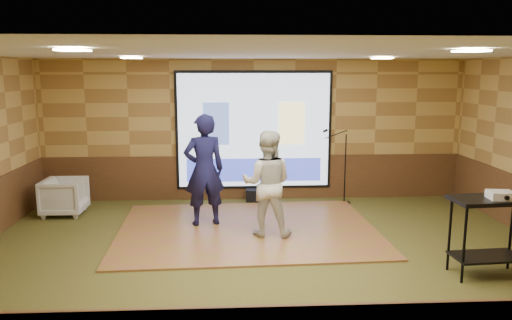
{
  "coord_description": "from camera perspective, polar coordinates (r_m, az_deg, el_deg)",
  "views": [
    {
      "loc": [
        -0.53,
        -7.09,
        2.75
      ],
      "look_at": [
        -0.09,
        0.99,
        1.3
      ],
      "focal_mm": 35.0,
      "sensor_mm": 36.0,
      "label": 1
    }
  ],
  "objects": [
    {
      "name": "ground",
      "position": [
        7.62,
        1.09,
        -11.0
      ],
      "size": [
        9.0,
        9.0,
        0.0
      ],
      "primitive_type": "plane",
      "color": "#2F3E1C",
      "rests_on": "ground"
    },
    {
      "name": "room_shell",
      "position": [
        7.14,
        1.14,
        4.88
      ],
      "size": [
        9.04,
        7.04,
        3.02
      ],
      "color": "tan",
      "rests_on": "ground"
    },
    {
      "name": "wainscot_back",
      "position": [
        10.82,
        -0.25,
        -1.97
      ],
      "size": [
        9.0,
        0.04,
        0.95
      ],
      "primitive_type": "cube",
      "color": "#4F2E1A",
      "rests_on": "ground"
    },
    {
      "name": "projector_screen",
      "position": [
        10.61,
        -0.24,
        3.26
      ],
      "size": [
        3.32,
        0.06,
        2.52
      ],
      "color": "black",
      "rests_on": "room_shell"
    },
    {
      "name": "downlight_nw",
      "position": [
        9.05,
        -14.04,
        11.26
      ],
      "size": [
        0.32,
        0.32,
        0.02
      ],
      "primitive_type": "cube",
      "color": "#FFEFBF",
      "rests_on": "room_shell"
    },
    {
      "name": "downlight_ne",
      "position": [
        9.3,
        14.22,
        11.21
      ],
      "size": [
        0.32,
        0.32,
        0.02
      ],
      "primitive_type": "cube",
      "color": "#FFEFBF",
      "rests_on": "room_shell"
    },
    {
      "name": "downlight_sw",
      "position": [
        5.84,
        -20.2,
        11.7
      ],
      "size": [
        0.32,
        0.32,
        0.02
      ],
      "primitive_type": "cube",
      "color": "#FFEFBF",
      "rests_on": "room_shell"
    },
    {
      "name": "downlight_se",
      "position": [
        6.22,
        23.37,
        11.36
      ],
      "size": [
        0.32,
        0.32,
        0.02
      ],
      "primitive_type": "cube",
      "color": "#FFEFBF",
      "rests_on": "room_shell"
    },
    {
      "name": "dance_floor",
      "position": [
        8.81,
        -0.95,
        -7.91
      ],
      "size": [
        4.57,
        3.55,
        0.03
      ],
      "primitive_type": "cube",
      "rotation": [
        0.0,
        0.0,
        0.04
      ],
      "color": "brown",
      "rests_on": "ground"
    },
    {
      "name": "player_left",
      "position": [
        8.85,
        -5.94,
        -1.13
      ],
      "size": [
        0.82,
        0.64,
        1.98
      ],
      "primitive_type": "imported",
      "rotation": [
        0.0,
        0.0,
        3.39
      ],
      "color": "#14143F",
      "rests_on": "dance_floor"
    },
    {
      "name": "player_right",
      "position": [
        8.26,
        1.26,
        -2.7
      ],
      "size": [
        0.96,
        0.8,
        1.76
      ],
      "primitive_type": "imported",
      "rotation": [
        0.0,
        0.0,
        2.98
      ],
      "color": "beige",
      "rests_on": "dance_floor"
    },
    {
      "name": "av_table",
      "position": [
        7.4,
        25.17,
        -6.2
      ],
      "size": [
        1.04,
        0.55,
        1.09
      ],
      "rotation": [
        0.0,
        0.0,
        0.07
      ],
      "color": "black",
      "rests_on": "ground"
    },
    {
      "name": "projector",
      "position": [
        7.3,
        26.2,
        -3.62
      ],
      "size": [
        0.34,
        0.29,
        0.1
      ],
      "primitive_type": "cube",
      "rotation": [
        0.0,
        0.0,
        -0.1
      ],
      "color": "silver",
      "rests_on": "av_table"
    },
    {
      "name": "mic_stand",
      "position": [
        10.62,
        9.81,
        -2.26
      ],
      "size": [
        0.62,
        0.25,
        1.58
      ],
      "rotation": [
        0.0,
        0.0,
        0.36
      ],
      "color": "black",
      "rests_on": "ground"
    },
    {
      "name": "banquet_chair",
      "position": [
        10.32,
        -21.02,
        -3.93
      ],
      "size": [
        0.79,
        0.77,
        0.72
      ],
      "primitive_type": "imported",
      "rotation": [
        0.0,
        0.0,
        1.57
      ],
      "color": "gray",
      "rests_on": "ground"
    },
    {
      "name": "duffel_bag",
      "position": [
        10.68,
        -0.03,
        -4.06
      ],
      "size": [
        0.42,
        0.29,
        0.25
      ],
      "primitive_type": "cube",
      "rotation": [
        0.0,
        0.0,
        -0.06
      ],
      "color": "black",
      "rests_on": "ground"
    }
  ]
}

